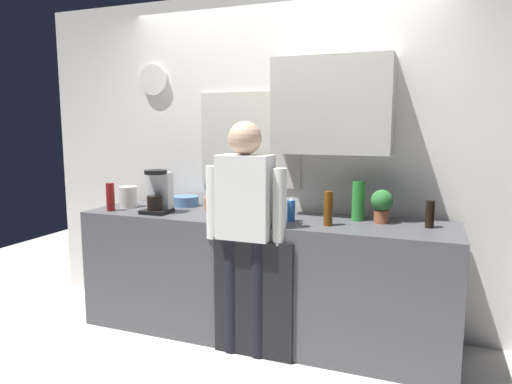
% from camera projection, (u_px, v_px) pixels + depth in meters
% --- Properties ---
extents(ground_plane, '(8.00, 8.00, 0.00)m').
position_uv_depth(ground_plane, '(246.00, 353.00, 3.20)').
color(ground_plane, silver).
extents(kitchen_counter, '(2.74, 0.64, 0.91)m').
position_uv_depth(kitchen_counter, '(261.00, 277.00, 3.41)').
color(kitchen_counter, '#4C4C51').
rests_on(kitchen_counter, ground_plane).
extents(dishwasher_panel, '(0.56, 0.02, 0.82)m').
position_uv_depth(dishwasher_panel, '(253.00, 300.00, 3.09)').
color(dishwasher_panel, black).
rests_on(dishwasher_panel, ground_plane).
extents(back_wall_assembly, '(4.34, 0.42, 2.60)m').
position_uv_depth(back_wall_assembly, '(285.00, 152.00, 3.63)').
color(back_wall_assembly, white).
rests_on(back_wall_assembly, ground_plane).
extents(coffee_maker, '(0.20, 0.20, 0.33)m').
position_uv_depth(coffee_maker, '(158.00, 194.00, 3.50)').
color(coffee_maker, black).
rests_on(coffee_maker, kitchen_counter).
extents(bottle_olive_oil, '(0.06, 0.06, 0.25)m').
position_uv_depth(bottle_olive_oil, '(227.00, 199.00, 3.39)').
color(bottle_olive_oil, olive).
rests_on(bottle_olive_oil, kitchen_counter).
extents(bottle_dark_sauce, '(0.06, 0.06, 0.18)m').
position_uv_depth(bottle_dark_sauce, '(430.00, 214.00, 2.98)').
color(bottle_dark_sauce, black).
rests_on(bottle_dark_sauce, kitchen_counter).
extents(bottle_amber_beer, '(0.06, 0.06, 0.23)m').
position_uv_depth(bottle_amber_beer, '(328.00, 208.00, 3.05)').
color(bottle_amber_beer, brown).
rests_on(bottle_amber_beer, kitchen_counter).
extents(bottle_red_vinegar, '(0.06, 0.06, 0.22)m').
position_uv_depth(bottle_red_vinegar, '(110.00, 197.00, 3.58)').
color(bottle_red_vinegar, maroon).
rests_on(bottle_red_vinegar, kitchen_counter).
extents(bottle_clear_soda, '(0.09, 0.09, 0.28)m').
position_uv_depth(bottle_clear_soda, '(358.00, 201.00, 3.21)').
color(bottle_clear_soda, '#2D8C33').
rests_on(bottle_clear_soda, kitchen_counter).
extents(cup_white_mug, '(0.08, 0.08, 0.10)m').
position_uv_depth(cup_white_mug, '(280.00, 218.00, 3.07)').
color(cup_white_mug, white).
rests_on(cup_white_mug, kitchen_counter).
extents(cup_terracotta_mug, '(0.08, 0.08, 0.09)m').
position_uv_depth(cup_terracotta_mug, '(209.00, 204.00, 3.65)').
color(cup_terracotta_mug, '#B26647').
rests_on(cup_terracotta_mug, kitchen_counter).
extents(cup_blue_mug, '(0.08, 0.08, 0.10)m').
position_uv_depth(cup_blue_mug, '(263.00, 214.00, 3.18)').
color(cup_blue_mug, '#3351B2').
rests_on(cup_blue_mug, kitchen_counter).
extents(mixing_bowl, '(0.22, 0.22, 0.08)m').
position_uv_depth(mixing_bowl, '(185.00, 201.00, 3.82)').
color(mixing_bowl, '#4C72A5').
rests_on(mixing_bowl, kitchen_counter).
extents(potted_plant, '(0.15, 0.15, 0.23)m').
position_uv_depth(potted_plant, '(382.00, 204.00, 3.12)').
color(potted_plant, '#9E5638').
rests_on(potted_plant, kitchen_counter).
extents(dish_soap, '(0.06, 0.06, 0.18)m').
position_uv_depth(dish_soap, '(291.00, 210.00, 3.18)').
color(dish_soap, blue).
rests_on(dish_soap, kitchen_counter).
extents(storage_canister, '(0.14, 0.14, 0.17)m').
position_uv_depth(storage_canister, '(128.00, 197.00, 3.74)').
color(storage_canister, silver).
rests_on(storage_canister, kitchen_counter).
extents(person_at_sink, '(0.57, 0.22, 1.60)m').
position_uv_depth(person_at_sink, '(245.00, 219.00, 3.06)').
color(person_at_sink, black).
rests_on(person_at_sink, ground_plane).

